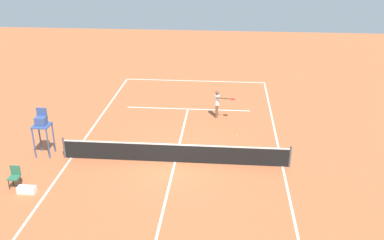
% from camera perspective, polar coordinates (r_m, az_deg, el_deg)
% --- Properties ---
extents(ground_plane, '(60.00, 60.00, 0.00)m').
position_cam_1_polar(ground_plane, '(20.70, -2.27, -5.58)').
color(ground_plane, '#B76038').
extents(court_lines, '(10.28, 24.64, 0.01)m').
position_cam_1_polar(court_lines, '(20.70, -2.27, -5.57)').
color(court_lines, white).
rests_on(court_lines, ground).
extents(tennis_net, '(10.88, 0.10, 1.07)m').
position_cam_1_polar(tennis_net, '(20.46, -2.29, -4.37)').
color(tennis_net, '#4C4C51').
rests_on(tennis_net, ground).
extents(player_serving, '(1.23, 0.76, 1.66)m').
position_cam_1_polar(player_serving, '(25.23, 3.44, 2.42)').
color(player_serving, brown).
rests_on(player_serving, ground).
extents(tennis_ball, '(0.07, 0.07, 0.07)m').
position_cam_1_polar(tennis_ball, '(23.33, 5.97, -2.06)').
color(tennis_ball, '#CCE033').
rests_on(tennis_ball, ground).
extents(umpire_chair, '(0.80, 0.80, 2.41)m').
position_cam_1_polar(umpire_chair, '(21.89, -19.27, -0.60)').
color(umpire_chair, '#38518C').
rests_on(umpire_chair, ground).
extents(courtside_chair_near, '(0.44, 0.46, 0.95)m').
position_cam_1_polar(courtside_chair_near, '(20.05, -22.44, -6.83)').
color(courtside_chair_near, '#262626').
rests_on(courtside_chair_near, ground).
extents(equipment_bag, '(0.76, 0.32, 0.30)m').
position_cam_1_polar(equipment_bag, '(19.62, -21.05, -8.61)').
color(equipment_bag, white).
rests_on(equipment_bag, ground).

